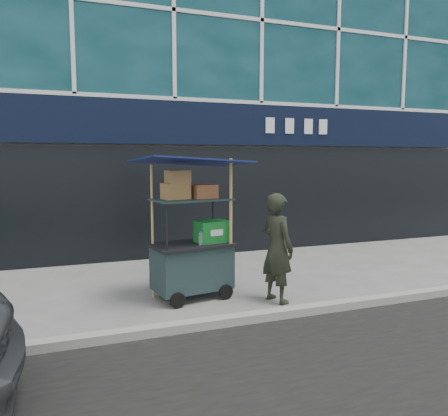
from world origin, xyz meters
name	(u,v)px	position (x,y,z in m)	size (l,w,h in m)	color
ground	(246,317)	(0.00, 0.00, 0.00)	(80.00, 80.00, 0.00)	slate
curb	(252,318)	(0.00, -0.20, 0.06)	(80.00, 0.18, 0.12)	gray
building	(146,14)	(0.00, 6.95, 6.02)	(16.00, 6.20, 12.00)	gray
vendor_cart	(193,249)	(-0.43, 1.07, 0.77)	(1.80, 1.40, 2.20)	#1A2B2C
vendor_man	(277,248)	(0.69, 0.45, 0.82)	(0.60, 0.39, 1.64)	black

